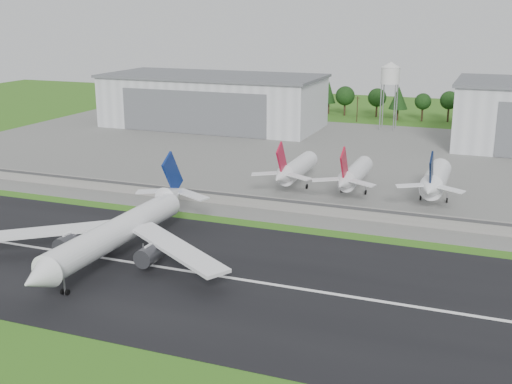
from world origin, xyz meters
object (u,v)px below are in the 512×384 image
at_px(parked_jet_red_a, 294,169).
at_px(main_airliner, 115,239).
at_px(parked_jet_navy, 435,180).
at_px(parked_jet_red_b, 353,175).

bearing_deg(parked_jet_red_a, main_airliner, -104.54).
bearing_deg(parked_jet_red_a, parked_jet_navy, 0.09).
height_order(main_airliner, parked_jet_navy, main_airliner).
bearing_deg(parked_jet_red_a, parked_jet_red_b, -0.05).
height_order(parked_jet_red_a, parked_jet_navy, parked_jet_navy).
relative_size(main_airliner, parked_jet_red_b, 1.89).
relative_size(parked_jet_red_a, parked_jet_red_b, 1.00).
height_order(parked_jet_red_b, parked_jet_navy, parked_jet_navy).
distance_m(main_airliner, parked_jet_red_b, 75.43).
bearing_deg(parked_jet_navy, parked_jet_red_a, -179.91).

